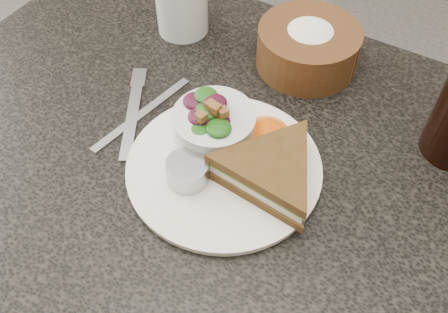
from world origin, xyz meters
name	(u,v)px	position (x,y,z in m)	size (l,w,h in m)	color
dining_table	(225,274)	(0.00, 0.00, 0.38)	(1.00, 0.70, 0.75)	black
dinner_plate	(224,168)	(0.01, -0.02, 0.76)	(0.26, 0.26, 0.01)	silver
sandwich	(271,171)	(0.08, -0.02, 0.78)	(0.17, 0.17, 0.05)	#473219
salad_bowl	(214,122)	(-0.02, 0.01, 0.79)	(0.11, 0.11, 0.07)	silver
dressing_ramekin	(188,172)	(-0.02, -0.07, 0.78)	(0.06, 0.06, 0.03)	#999CA1
orange_wedge	(267,126)	(0.03, 0.05, 0.78)	(0.07, 0.07, 0.03)	orange
fork	(132,117)	(-0.15, -0.01, 0.75)	(0.02, 0.17, 0.00)	#AAACB4
knife	(142,114)	(-0.15, 0.00, 0.75)	(0.01, 0.19, 0.00)	#AAABAD
bread_basket	(309,41)	(0.01, 0.23, 0.80)	(0.16, 0.16, 0.09)	brown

